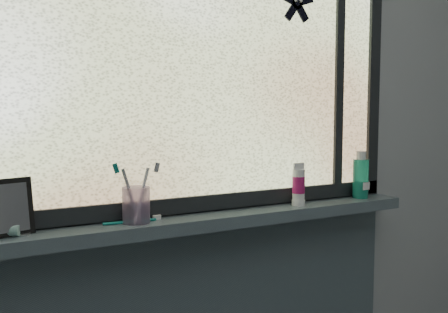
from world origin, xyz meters
name	(u,v)px	position (x,y,z in m)	size (l,w,h in m)	color
wall_back	(189,141)	(0.00, 1.30, 1.25)	(3.00, 0.01, 2.50)	#9EA3A8
windowsill	(199,222)	(0.00, 1.23, 1.00)	(1.62, 0.14, 0.04)	#435159
window_pane	(191,52)	(0.00, 1.28, 1.53)	(1.50, 0.01, 1.00)	silver
frame_bottom	(193,204)	(0.00, 1.28, 1.05)	(1.60, 0.03, 0.05)	black
frame_right	(373,64)	(0.78, 1.28, 1.53)	(0.05, 0.03, 1.10)	black
frame_mullion	(338,62)	(0.60, 1.28, 1.53)	(0.04, 0.03, 1.00)	black
starfish_sticker	(297,3)	(0.40, 1.27, 1.72)	(0.15, 0.02, 0.15)	black
vanity_mirror	(9,207)	(-0.55, 1.24, 1.10)	(0.12, 0.06, 0.15)	black
toothbrush_cup	(136,205)	(-0.21, 1.23, 1.07)	(0.08, 0.08, 0.11)	#B693C2
toothbrush_lying	(130,221)	(-0.22, 1.23, 1.03)	(0.19, 0.02, 0.01)	#0C7168
mouthwash_bottle	(361,175)	(0.68, 1.23, 1.11)	(0.06, 0.06, 0.15)	#21AF91
cream_tube	(299,183)	(0.38, 1.22, 1.10)	(0.04, 0.04, 0.11)	silver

